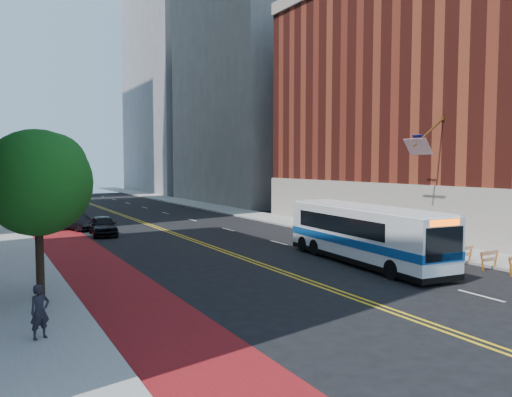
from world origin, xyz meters
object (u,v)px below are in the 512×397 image
object	(u,v)px
car_a	(103,225)
pedestrian	(40,312)
street_tree	(39,178)
transit_bus	(363,233)
car_b	(77,222)
car_c	(54,210)

from	to	relation	value
car_a	pedestrian	world-z (taller)	pedestrian
street_tree	transit_bus	distance (m)	16.66
transit_bus	pedestrian	bearing A→B (deg)	-160.14
car_b	car_c	xyz separation A→B (m)	(-0.45, 10.64, 0.14)
street_tree	transit_bus	world-z (taller)	street_tree
street_tree	car_b	bearing A→B (deg)	77.13
car_b	car_c	bearing A→B (deg)	73.32
car_c	pedestrian	xyz separation A→B (m)	(-5.11, -37.45, 0.18)
transit_bus	car_b	xyz separation A→B (m)	(-11.37, 22.12, -1.00)
street_tree	car_a	bearing A→B (deg)	70.68
car_c	transit_bus	bearing A→B (deg)	-83.65
car_a	pedestrian	xyz separation A→B (m)	(-6.74, -22.62, 0.22)
transit_bus	car_a	bearing A→B (deg)	123.97
transit_bus	car_c	xyz separation A→B (m)	(-11.82, 32.76, -0.85)
car_a	car_b	distance (m)	4.36
car_a	car_c	xyz separation A→B (m)	(-1.63, 14.83, 0.04)
street_tree	car_a	xyz separation A→B (m)	(6.15, 17.55, -4.15)
car_a	car_c	size ratio (longest dim) A/B	0.81
pedestrian	car_a	bearing A→B (deg)	51.42
street_tree	car_a	distance (m)	19.06
car_a	street_tree	bearing A→B (deg)	-104.30
car_c	pedestrian	bearing A→B (deg)	-111.24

